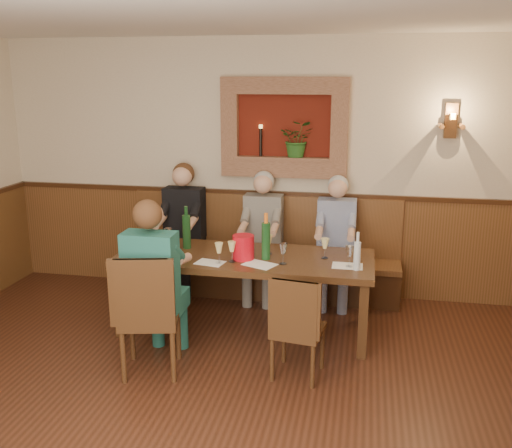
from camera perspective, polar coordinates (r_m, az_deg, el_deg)
The scene contains 30 objects.
ground_plane at distance 4.09m, azimuth -6.93°, elevation -21.23°, with size 6.00×6.00×0.00m, color #351A0E.
room_shell at distance 3.36m, azimuth -7.92°, elevation 5.89°, with size 6.04×6.04×2.82m.
wainscoting at distance 3.78m, azimuth -7.21°, elevation -13.99°, with size 6.02×6.02×1.15m.
wall_niche at distance 6.17m, azimuth 3.17°, elevation 9.17°, with size 1.36×0.30×1.06m.
wall_sconce at distance 6.14m, azimuth 18.91°, elevation 9.67°, with size 0.25×0.20×0.35m.
dining_table at distance 5.39m, azimuth -1.15°, elevation -3.94°, with size 2.40×0.90×0.75m.
bench at distance 6.38m, azimuth 0.65°, elevation -4.25°, with size 3.00×0.45×1.11m.
chair_near_left at distance 4.85m, azimuth -10.46°, elevation -11.13°, with size 0.55×0.55×1.04m.
chair_near_right at distance 4.74m, azimuth 4.15°, elevation -12.15°, with size 0.44×0.44×0.88m.
person_bench_left at distance 6.40m, azimuth -7.34°, elevation -1.66°, with size 0.44×0.54×1.47m.
person_bench_mid at distance 6.20m, azimuth 0.59°, elevation -2.36°, with size 0.41×0.50×1.40m.
person_bench_right at distance 6.12m, azimuth 7.92°, elevation -2.84°, with size 0.40×0.49×1.38m.
person_chair_front at distance 4.87m, azimuth -9.95°, elevation -7.14°, with size 0.43×0.53×1.45m.
spittoon_bucket at distance 5.23m, azimuth -1.27°, elevation -2.34°, with size 0.20×0.20×0.23m, color red.
wine_bottle_green_a at distance 5.21m, azimuth 1.00°, elevation -1.62°, with size 0.10×0.10×0.43m.
wine_bottle_green_b at distance 5.59m, azimuth -6.96°, elevation -0.68°, with size 0.09×0.09×0.42m.
water_bottle at distance 5.02m, azimuth 10.08°, elevation -3.06°, with size 0.06×0.06×0.34m.
tasting_sheet_a at distance 5.41m, azimuth -11.06°, elevation -3.29°, with size 0.32×0.23×0.00m, color white.
tasting_sheet_b at distance 5.11m, azimuth 0.37°, elevation -4.07°, with size 0.28×0.20×0.00m, color white.
tasting_sheet_c at distance 5.14m, azimuth 9.12°, elevation -4.16°, with size 0.27×0.19×0.00m, color white.
tasting_sheet_d at distance 5.18m, azimuth -4.62°, elevation -3.87°, with size 0.25×0.18×0.00m, color white.
wine_glass_0 at distance 5.29m, azimuth -8.19°, elevation -2.50°, with size 0.08×0.08×0.19m, color #EFDF8E, non-canonical shape.
wine_glass_1 at distance 5.30m, azimuth 6.90°, elevation -2.44°, with size 0.08×0.08×0.19m, color #EFDF8E, non-canonical shape.
wine_glass_2 at distance 5.38m, azimuth 1.27°, elevation -2.05°, with size 0.08×0.08×0.19m, color #EFDF8E, non-canonical shape.
wine_glass_3 at distance 5.13m, azimuth -3.72°, elevation -2.92°, with size 0.08×0.08×0.19m, color #EFDF8E, non-canonical shape.
wine_glass_4 at distance 5.11m, azimuth 2.73°, elevation -2.99°, with size 0.08×0.08×0.19m, color white, non-canonical shape.
wine_glass_5 at distance 5.42m, azimuth -11.28°, elevation -2.22°, with size 0.08×0.08×0.19m, color #EFDF8E, non-canonical shape.
wine_glass_6 at distance 5.09m, azimuth 9.30°, elevation -3.25°, with size 0.08×0.08×0.19m, color white, non-canonical shape.
wine_glass_7 at distance 5.68m, azimuth -8.76°, elevation -1.35°, with size 0.08×0.08×0.19m, color white, non-canonical shape.
wine_glass_8 at distance 5.17m, azimuth -2.42°, elevation -2.77°, with size 0.08×0.08×0.19m, color #EFDF8E, non-canonical shape.
Camera 1 is at (1.08, -3.14, 2.39)m, focal length 40.00 mm.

